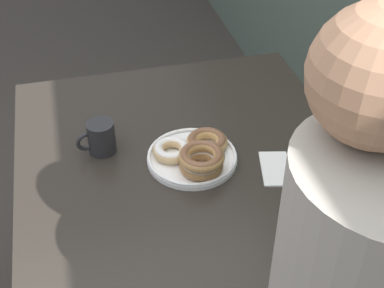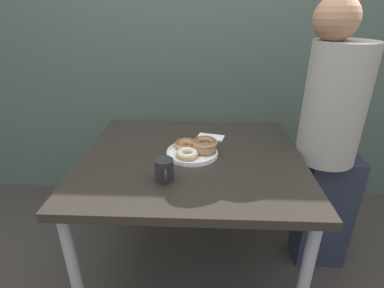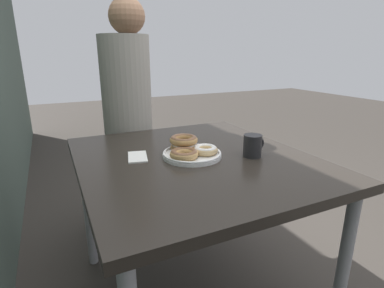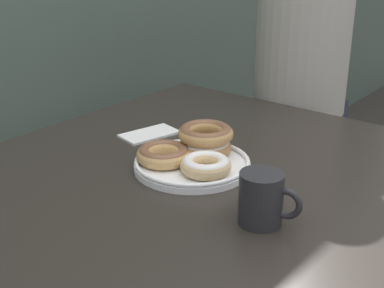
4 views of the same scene
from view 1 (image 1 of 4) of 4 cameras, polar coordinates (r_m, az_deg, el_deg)
dining_table at (r=1.60m, az=-0.35°, el=-3.87°), size 1.10×0.98×0.76m
donut_plate at (r=1.52m, az=0.33°, el=-1.10°), size 0.27×0.27×0.08m
coffee_mug at (r=1.58m, az=-9.74°, el=0.72°), size 0.08×0.12×0.10m
napkin at (r=1.54m, az=8.91°, el=-2.62°), size 0.16×0.11×0.01m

